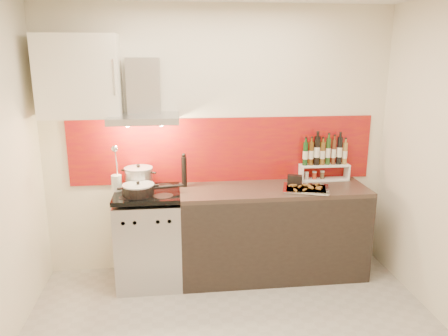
{
  "coord_description": "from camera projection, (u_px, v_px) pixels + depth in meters",
  "views": [
    {
      "loc": [
        -0.45,
        -2.81,
        2.14
      ],
      "look_at": [
        0.0,
        0.95,
        1.15
      ],
      "focal_mm": 35.0,
      "sensor_mm": 36.0,
      "label": 1
    }
  ],
  "objects": [
    {
      "name": "baking_tray",
      "position": [
        306.0,
        189.0,
        4.1
      ],
      "size": [
        0.5,
        0.43,
        0.03
      ],
      "color": "silver",
      "rests_on": "counter"
    },
    {
      "name": "range_stove",
      "position": [
        149.0,
        238.0,
        4.15
      ],
      "size": [
        0.6,
        0.6,
        0.91
      ],
      "color": "#B7B7BA",
      "rests_on": "ground"
    },
    {
      "name": "backsplash",
      "position": [
        224.0,
        150.0,
        4.32
      ],
      "size": [
        3.0,
        0.02,
        0.64
      ],
      "primitive_type": "cube",
      "color": "maroon",
      "rests_on": "back_wall"
    },
    {
      "name": "caddy_box",
      "position": [
        295.0,
        181.0,
        4.19
      ],
      "size": [
        0.15,
        0.1,
        0.12
      ],
      "primitive_type": "cube",
      "rotation": [
        0.0,
        0.0,
        -0.35
      ],
      "color": "black",
      "rests_on": "counter"
    },
    {
      "name": "stock_pot",
      "position": [
        139.0,
        177.0,
        4.13
      ],
      "size": [
        0.27,
        0.27,
        0.23
      ],
      "color": "#B7B7BA",
      "rests_on": "range_stove"
    },
    {
      "name": "pepper_mill",
      "position": [
        184.0,
        171.0,
        4.17
      ],
      "size": [
        0.05,
        0.05,
        0.33
      ],
      "color": "black",
      "rests_on": "counter"
    },
    {
      "name": "step_shelf",
      "position": [
        324.0,
        160.0,
        4.38
      ],
      "size": [
        0.5,
        0.14,
        0.45
      ],
      "color": "white",
      "rests_on": "counter"
    },
    {
      "name": "counter",
      "position": [
        273.0,
        231.0,
        4.29
      ],
      "size": [
        1.8,
        0.6,
        0.9
      ],
      "color": "black",
      "rests_on": "ground"
    },
    {
      "name": "saute_pan",
      "position": [
        139.0,
        190.0,
        3.92
      ],
      "size": [
        0.55,
        0.29,
        0.13
      ],
      "color": "black",
      "rests_on": "range_stove"
    },
    {
      "name": "range_hood",
      "position": [
        144.0,
        99.0,
        3.96
      ],
      "size": [
        0.62,
        0.5,
        0.61
      ],
      "color": "#B7B7BA",
      "rests_on": "back_wall"
    },
    {
      "name": "utensil_jar",
      "position": [
        116.0,
        178.0,
        4.01
      ],
      "size": [
        0.1,
        0.14,
        0.45
      ],
      "color": "silver",
      "rests_on": "range_stove"
    },
    {
      "name": "upper_cabinet",
      "position": [
        79.0,
        76.0,
        3.83
      ],
      "size": [
        0.7,
        0.35,
        0.72
      ],
      "primitive_type": "cube",
      "color": "white",
      "rests_on": "back_wall"
    },
    {
      "name": "back_wall",
      "position": [
        219.0,
        142.0,
        4.31
      ],
      "size": [
        3.4,
        0.02,
        2.6
      ],
      "primitive_type": "cube",
      "color": "silver",
      "rests_on": "ground"
    }
  ]
}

